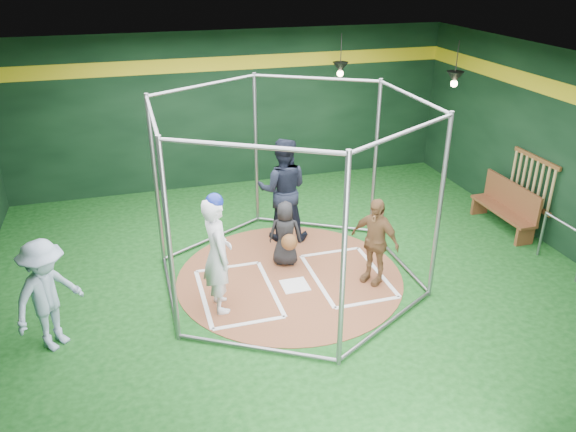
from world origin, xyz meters
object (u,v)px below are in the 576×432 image
object	(u,v)px
batter_figure	(217,253)
dugout_bench	(507,205)
visitor_leopard	(375,241)
umpire	(283,190)

from	to	relation	value
batter_figure	dugout_bench	xyz separation A→B (m)	(5.90, 1.15, -0.47)
batter_figure	visitor_leopard	distance (m)	2.57
batter_figure	visitor_leopard	size ratio (longest dim) A/B	1.28
batter_figure	umpire	size ratio (longest dim) A/B	0.97
batter_figure	umpire	world-z (taller)	umpire
batter_figure	umpire	xyz separation A→B (m)	(1.57, 1.98, 0.04)
batter_figure	visitor_leopard	bearing A→B (deg)	1.04
visitor_leopard	umpire	bearing A→B (deg)	172.63
dugout_bench	visitor_leopard	bearing A→B (deg)	-161.67
umpire	dugout_bench	world-z (taller)	umpire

